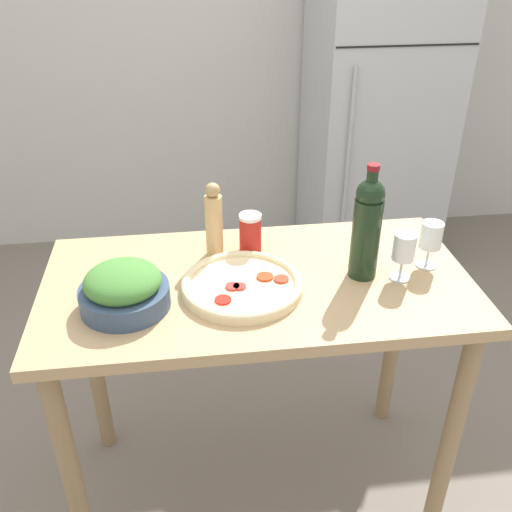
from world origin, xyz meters
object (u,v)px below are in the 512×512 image
(wine_glass_far, at_px, (431,238))
(wine_bottle, at_px, (367,226))
(salt_canister, at_px, (249,233))
(refrigerator, at_px, (376,109))
(wine_glass_near, at_px, (404,249))
(salad_bowl, at_px, (124,289))
(homemade_pizza, at_px, (242,285))
(pepper_mill, at_px, (214,221))

(wine_glass_far, bearing_deg, wine_bottle, -173.77)
(salt_canister, bearing_deg, wine_bottle, -30.51)
(refrigerator, relative_size, salt_canister, 14.32)
(wine_bottle, height_order, salt_canister, wine_bottle)
(wine_glass_near, relative_size, wine_glass_far, 1.00)
(wine_bottle, distance_m, salad_bowl, 0.69)
(salad_bowl, relative_size, homemade_pizza, 0.70)
(homemade_pizza, height_order, salt_canister, salt_canister)
(salad_bowl, xyz_separation_m, homemade_pizza, (0.32, 0.04, -0.04))
(pepper_mill, height_order, salad_bowl, pepper_mill)
(wine_bottle, bearing_deg, wine_glass_far, 6.23)
(salad_bowl, bearing_deg, homemade_pizza, 7.20)
(wine_bottle, bearing_deg, salad_bowl, -173.84)
(homemade_pizza, bearing_deg, refrigerator, 60.90)
(refrigerator, distance_m, wine_bottle, 1.71)
(wine_bottle, relative_size, salad_bowl, 1.43)
(salt_canister, bearing_deg, wine_glass_near, -27.37)
(refrigerator, height_order, salt_canister, refrigerator)
(refrigerator, distance_m, salad_bowl, 2.09)
(wine_bottle, xyz_separation_m, wine_glass_far, (0.21, 0.02, -0.06))
(pepper_mill, relative_size, salad_bowl, 0.99)
(wine_glass_near, relative_size, salad_bowl, 0.60)
(wine_bottle, height_order, pepper_mill, wine_bottle)
(wine_bottle, xyz_separation_m, homemade_pizza, (-0.36, -0.03, -0.15))
(wine_bottle, xyz_separation_m, salad_bowl, (-0.68, -0.07, -0.10))
(refrigerator, distance_m, pepper_mill, 1.73)
(salad_bowl, bearing_deg, refrigerator, 53.73)
(wine_glass_near, xyz_separation_m, pepper_mill, (-0.53, 0.21, 0.02))
(wine_glass_near, relative_size, pepper_mill, 0.61)
(wine_glass_far, bearing_deg, refrigerator, 77.65)
(wine_glass_far, relative_size, pepper_mill, 0.61)
(homemade_pizza, bearing_deg, salad_bowl, -172.80)
(refrigerator, bearing_deg, homemade_pizza, -119.10)
(wine_bottle, bearing_deg, salt_canister, 149.49)
(wine_glass_near, relative_size, salt_canister, 1.16)
(wine_glass_near, bearing_deg, wine_bottle, 162.99)
(refrigerator, height_order, homemade_pizza, refrigerator)
(homemade_pizza, bearing_deg, wine_glass_near, 0.05)
(wine_glass_far, xyz_separation_m, homemade_pizza, (-0.57, -0.06, -0.08))
(salad_bowl, distance_m, homemade_pizza, 0.33)
(wine_bottle, distance_m, wine_glass_near, 0.13)
(refrigerator, relative_size, pepper_mill, 7.51)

